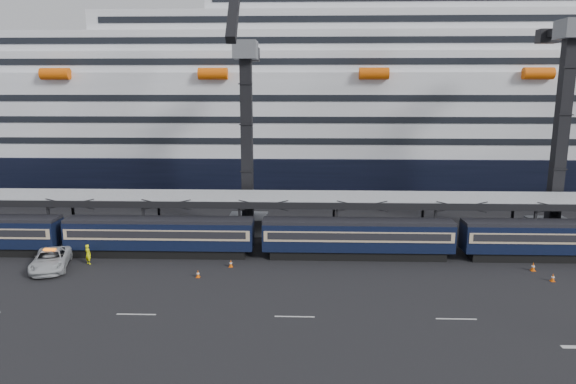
# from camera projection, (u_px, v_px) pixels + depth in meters

# --- Properties ---
(ground) EXTENTS (260.00, 260.00, 0.00)m
(ground) POSITION_uv_depth(u_px,v_px,m) (467.00, 298.00, 41.88)
(ground) COLOR black
(ground) RESTS_ON ground
(train) EXTENTS (133.05, 3.00, 4.05)m
(train) POSITION_uv_depth(u_px,v_px,m) (391.00, 237.00, 51.39)
(train) COLOR black
(train) RESTS_ON ground
(canopy) EXTENTS (130.00, 6.25, 5.53)m
(canopy) POSITION_uv_depth(u_px,v_px,m) (430.00, 199.00, 54.56)
(canopy) COLOR gray
(canopy) RESTS_ON ground
(cruise_ship) EXTENTS (214.09, 28.84, 34.00)m
(cruise_ship) POSITION_uv_depth(u_px,v_px,m) (379.00, 116.00, 84.53)
(cruise_ship) COLOR black
(cruise_ship) RESTS_ON ground
(crane_dark_near) EXTENTS (4.50, 17.75, 35.08)m
(crane_dark_near) POSITION_uv_depth(u_px,v_px,m) (246.00, 132.00, 58.39)
(crane_dark_near) COLOR #4E5056
(crane_dark_near) RESTS_ON ground
(crane_dark_mid) EXTENTS (4.50, 18.24, 39.64)m
(crane_dark_mid) POSITION_uv_depth(u_px,v_px,m) (564.00, 121.00, 55.98)
(crane_dark_mid) COLOR #4E5056
(crane_dark_mid) RESTS_ON ground
(pickup_truck) EXTENTS (4.82, 7.21, 1.84)m
(pickup_truck) POSITION_uv_depth(u_px,v_px,m) (51.00, 260.00, 48.45)
(pickup_truck) COLOR #B2B6BA
(pickup_truck) RESTS_ON ground
(worker) EXTENTS (0.86, 0.78, 1.97)m
(worker) POSITION_uv_depth(u_px,v_px,m) (88.00, 254.00, 49.82)
(worker) COLOR #F9FF0D
(worker) RESTS_ON ground
(traffic_cone_b) EXTENTS (0.36, 0.36, 0.73)m
(traffic_cone_b) POSITION_uv_depth(u_px,v_px,m) (231.00, 263.00, 49.08)
(traffic_cone_b) COLOR #ED5807
(traffic_cone_b) RESTS_ON ground
(traffic_cone_c) EXTENTS (0.36, 0.36, 0.71)m
(traffic_cone_c) POSITION_uv_depth(u_px,v_px,m) (198.00, 274.00, 46.37)
(traffic_cone_c) COLOR #ED5807
(traffic_cone_c) RESTS_ON ground
(traffic_cone_d) EXTENTS (0.37, 0.37, 0.74)m
(traffic_cone_d) POSITION_uv_depth(u_px,v_px,m) (553.00, 277.00, 45.41)
(traffic_cone_d) COLOR #ED5807
(traffic_cone_d) RESTS_ON ground
(traffic_cone_e) EXTENTS (0.42, 0.42, 0.84)m
(traffic_cone_e) POSITION_uv_depth(u_px,v_px,m) (533.00, 267.00, 48.04)
(traffic_cone_e) COLOR #ED5807
(traffic_cone_e) RESTS_ON ground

